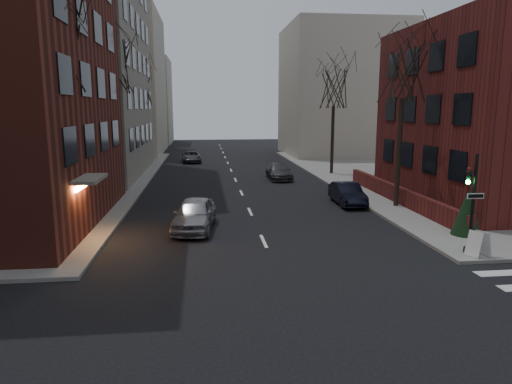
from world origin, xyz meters
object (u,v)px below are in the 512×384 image
(tree_right_a, at_px, (403,70))
(tree_left_c, at_px, (140,86))
(traffic_signal, at_px, (471,210))
(car_lane_far, at_px, (191,157))
(streetlamp_near, at_px, (114,135))
(tree_right_b, at_px, (334,88))
(streetlamp_far, at_px, (150,124))
(car_lane_gray, at_px, (279,171))
(car_lane_silver, at_px, (194,214))
(evergreen_shrub, at_px, (467,212))
(tree_left_a, at_px, (59,49))
(sandwich_board, at_px, (479,244))
(tree_left_b, at_px, (112,64))
(parked_sedan, at_px, (347,194))

(tree_right_a, bearing_deg, tree_left_c, 128.66)
(traffic_signal, bearing_deg, car_lane_far, 109.20)
(traffic_signal, xyz_separation_m, streetlamp_near, (-16.14, 13.01, 2.33))
(tree_right_b, height_order, car_lane_far, tree_right_b)
(streetlamp_far, bearing_deg, car_lane_gray, -45.42)
(streetlamp_far, distance_m, car_lane_silver, 28.31)
(traffic_signal, height_order, streetlamp_near, streetlamp_near)
(streetlamp_near, height_order, evergreen_shrub, streetlamp_near)
(streetlamp_far, bearing_deg, tree_left_a, -91.23)
(sandwich_board, bearing_deg, streetlamp_far, 95.27)
(traffic_signal, xyz_separation_m, tree_right_b, (0.86, 23.01, 5.68))
(streetlamp_far, relative_size, car_lane_gray, 1.38)
(tree_right_b, bearing_deg, tree_right_a, -90.00)
(car_lane_far, bearing_deg, tree_left_b, -108.80)
(traffic_signal, distance_m, tree_left_c, 35.76)
(car_lane_gray, relative_size, evergreen_shrub, 2.09)
(tree_right_b, bearing_deg, tree_left_c, 155.56)
(tree_right_b, height_order, streetlamp_near, tree_right_b)
(tree_left_b, xyz_separation_m, tree_right_a, (17.60, -8.00, -0.88))
(car_lane_gray, xyz_separation_m, car_lane_far, (-7.62, 13.16, -0.06))
(parked_sedan, bearing_deg, traffic_signal, -79.59)
(tree_left_a, bearing_deg, tree_left_b, 90.00)
(tree_right_a, height_order, streetlamp_far, tree_right_a)
(parked_sedan, relative_size, evergreen_shrub, 1.88)
(traffic_signal, xyz_separation_m, parked_sedan, (-1.74, 10.31, -1.23))
(streetlamp_far, bearing_deg, tree_right_a, -54.69)
(tree_left_a, bearing_deg, streetlamp_near, 85.71)
(car_lane_silver, relative_size, evergreen_shrub, 2.10)
(tree_left_c, bearing_deg, car_lane_gray, -38.86)
(tree_left_c, height_order, streetlamp_far, tree_left_c)
(evergreen_shrub, bearing_deg, sandwich_board, -113.02)
(tree_left_a, height_order, car_lane_far, tree_left_a)
(streetlamp_far, height_order, car_lane_far, streetlamp_far)
(car_lane_silver, relative_size, car_lane_gray, 1.00)
(tree_left_c, relative_size, car_lane_far, 2.23)
(streetlamp_near, distance_m, evergreen_shrub, 20.66)
(tree_left_a, distance_m, streetlamp_near, 9.07)
(tree_left_c, bearing_deg, parked_sedan, -54.06)
(tree_left_b, xyz_separation_m, car_lane_far, (4.86, 17.10, -8.31))
(tree_right_a, xyz_separation_m, car_lane_far, (-12.74, 25.10, -7.42))
(car_lane_gray, bearing_deg, streetlamp_far, 135.02)
(tree_left_c, relative_size, tree_right_b, 1.06)
(tree_right_b, bearing_deg, evergreen_shrub, -88.52)
(tree_right_b, height_order, evergreen_shrub, tree_right_b)
(parked_sedan, bearing_deg, car_lane_gray, 104.18)
(tree_right_a, relative_size, streetlamp_near, 1.55)
(car_lane_silver, height_order, evergreen_shrub, evergreen_shrub)
(tree_left_b, bearing_deg, car_lane_far, 74.14)
(tree_left_b, distance_m, car_lane_far, 19.62)
(tree_right_a, height_order, car_lane_far, tree_right_a)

